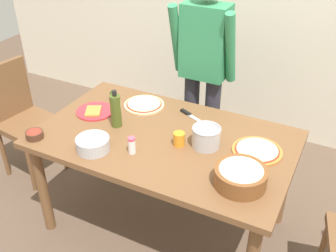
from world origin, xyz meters
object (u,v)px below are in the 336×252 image
at_px(person_cook, 204,65).
at_px(cup_orange, 179,139).
at_px(chair_wooden_left, 21,114).
at_px(salt_shaker, 132,145).
at_px(olive_oil_bottle, 116,111).
at_px(steel_pot, 206,137).
at_px(popcorn_bowl, 241,175).
at_px(dining_table, 164,148).
at_px(mixing_bowl_steel, 93,144).
at_px(chef_knife, 192,116).
at_px(pizza_raw_on_board, 144,104).
at_px(small_sauce_bowl, 34,134).
at_px(pizza_cooked_on_tray, 257,150).
at_px(plate_with_slice, 95,111).
at_px(avocado, 113,95).

height_order(person_cook, cup_orange, person_cook).
relative_size(chair_wooden_left, salt_shaker, 8.96).
distance_m(chair_wooden_left, olive_oil_bottle, 1.04).
distance_m(steel_pot, cup_orange, 0.16).
xyz_separation_m(olive_oil_bottle, salt_shaker, (0.25, -0.21, -0.06)).
xyz_separation_m(popcorn_bowl, steel_pot, (-0.29, 0.25, 0.00)).
xyz_separation_m(dining_table, mixing_bowl_steel, (-0.31, -0.32, 0.13)).
distance_m(person_cook, salt_shaker, 1.00).
distance_m(steel_pot, chef_knife, 0.35).
distance_m(mixing_bowl_steel, chef_knife, 0.72).
height_order(chair_wooden_left, mixing_bowl_steel, chair_wooden_left).
distance_m(person_cook, olive_oil_bottle, 0.83).
distance_m(pizza_raw_on_board, salt_shaker, 0.57).
relative_size(person_cook, chair_wooden_left, 1.71).
height_order(mixing_bowl_steel, steel_pot, steel_pot).
xyz_separation_m(popcorn_bowl, chef_knife, (-0.50, 0.52, -0.05)).
bearing_deg(small_sauce_bowl, mixing_bowl_steel, 8.52).
relative_size(pizza_raw_on_board, mixing_bowl_steel, 1.43).
height_order(person_cook, pizza_raw_on_board, person_cook).
relative_size(pizza_cooked_on_tray, popcorn_bowl, 1.06).
height_order(person_cook, chef_knife, person_cook).
height_order(dining_table, pizza_cooked_on_tray, pizza_cooked_on_tray).
distance_m(plate_with_slice, avocado, 0.23).
xyz_separation_m(dining_table, person_cook, (-0.05, 0.76, 0.27)).
relative_size(person_cook, pizza_cooked_on_tray, 5.45).
distance_m(chair_wooden_left, pizza_raw_on_board, 1.06).
xyz_separation_m(chair_wooden_left, salt_shaker, (1.23, -0.30, 0.27)).
distance_m(mixing_bowl_steel, salt_shaker, 0.24).
xyz_separation_m(salt_shaker, avocado, (-0.47, 0.52, -0.02)).
height_order(olive_oil_bottle, avocado, olive_oil_bottle).
bearing_deg(chef_knife, dining_table, -101.39).
relative_size(person_cook, small_sauce_bowl, 14.73).
xyz_separation_m(plate_with_slice, cup_orange, (0.69, -0.09, 0.03)).
relative_size(pizza_raw_on_board, avocado, 4.09).
height_order(mixing_bowl_steel, cup_orange, cup_orange).
bearing_deg(pizza_raw_on_board, person_cook, 61.29).
bearing_deg(pizza_raw_on_board, plate_with_slice, -137.63).
relative_size(chair_wooden_left, small_sauce_bowl, 8.64).
relative_size(pizza_raw_on_board, cup_orange, 3.37).
bearing_deg(avocado, salt_shaker, -47.59).
xyz_separation_m(small_sauce_bowl, cup_orange, (0.84, 0.34, 0.01)).
xyz_separation_m(chair_wooden_left, cup_orange, (1.44, -0.10, 0.26)).
bearing_deg(cup_orange, avocado, 155.04).
bearing_deg(small_sauce_bowl, steel_pot, 22.08).
bearing_deg(avocado, pizza_raw_on_board, 2.57).
height_order(popcorn_bowl, steel_pot, steel_pot).
height_order(popcorn_bowl, cup_orange, popcorn_bowl).
height_order(chef_knife, avocado, avocado).
bearing_deg(small_sauce_bowl, popcorn_bowl, 6.74).
relative_size(pizza_raw_on_board, steel_pot, 1.65).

